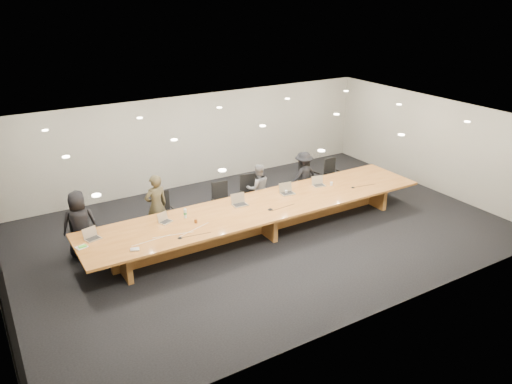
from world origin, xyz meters
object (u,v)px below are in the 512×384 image
chair_far_left (81,233)px  laptop_b (166,218)px  person_b (156,206)px  mic_left (180,238)px  chair_mid_left (223,202)px  chair_far_right (334,174)px  person_d (303,176)px  amber_mug (196,221)px  av_box (135,249)px  laptop_a (92,234)px  mic_right (353,187)px  chair_right (310,177)px  mic_center (270,209)px  paper_cup_far (331,184)px  person_a (80,224)px  laptop_e (319,181)px  laptop_d (288,189)px  water_bottle (185,213)px  person_c (258,188)px  laptop_c (240,200)px  paper_cup_near (286,192)px  chair_left (164,212)px  chair_mid_right (251,194)px  conference_table (262,214)px

chair_far_left → laptop_b: bearing=-26.0°
laptop_b → person_b: bearing=60.9°
mic_left → chair_mid_left: bearing=41.6°
chair_far_right → person_d: 1.24m
amber_mug → av_box: size_ratio=0.48×
laptop_a → mic_right: bearing=-22.2°
chair_right → mic_center: size_ratio=8.56×
person_d → laptop_a: (-6.20, -0.87, 0.16)m
chair_far_left → paper_cup_far: 6.54m
chair_right → person_a: (-6.62, -0.18, 0.22)m
person_b → laptop_e: person_b is taller
laptop_d → water_bottle: 2.88m
person_c → laptop_d: size_ratio=3.80×
laptop_c → mic_right: bearing=-6.0°
paper_cup_near → mic_center: paper_cup_near is taller
chair_mid_left → person_b: bearing=-176.2°
chair_left → person_a: person_a is taller
chair_mid_left → amber_mug: bearing=-132.6°
person_d → laptop_c: person_d is taller
chair_far_right → laptop_a: 7.48m
person_d → amber_mug: bearing=14.6°
person_c → person_d: bearing=-164.8°
amber_mug → mic_left: bearing=-140.2°
chair_far_right → water_bottle: size_ratio=4.38×
chair_left → person_d: bearing=2.7°
laptop_c → paper_cup_near: size_ratio=4.25×
laptop_a → laptop_c: (3.58, -0.06, 0.02)m
chair_left → chair_right: 4.57m
av_box → laptop_a: bearing=140.9°
chair_far_left → paper_cup_far: chair_far_left is taller
person_a → laptop_a: size_ratio=4.96×
chair_left → chair_mid_right: chair_mid_right is taller
person_c → chair_far_right: bearing=-163.4°
chair_mid_left → paper_cup_near: size_ratio=12.30×
amber_mug → water_bottle: bearing=104.7°
laptop_b → paper_cup_near: bearing=-22.8°
person_d → laptop_c: size_ratio=3.95×
laptop_a → paper_cup_far: laptop_a is taller
laptop_d → paper_cup_far: size_ratio=3.83×
amber_mug → person_b: bearing=111.0°
chair_far_right → laptop_d: size_ratio=2.77×
person_b → mic_left: (-0.13, -1.76, -0.04)m
person_a → mic_center: person_a is taller
laptop_b → laptop_d: laptop_d is taller
water_bottle → mic_left: size_ratio=2.05×
conference_table → laptop_e: laptop_e is taller
av_box → laptop_d: bearing=28.2°
conference_table → paper_cup_near: size_ratio=105.09×
paper_cup_far → av_box: 5.80m
conference_table → paper_cup_far: size_ratio=96.14×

